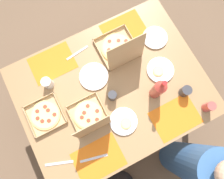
% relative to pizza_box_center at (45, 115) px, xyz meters
% --- Properties ---
extents(ground_plane, '(6.00, 6.00, 0.00)m').
position_rel_pizza_box_center_xyz_m(ground_plane, '(-0.55, 0.06, -0.78)').
color(ground_plane, brown).
extents(dining_table, '(1.49, 1.15, 0.77)m').
position_rel_pizza_box_center_xyz_m(dining_table, '(-0.55, 0.06, -0.11)').
color(dining_table, '#3F3328').
rests_on(dining_table, ground_plane).
extents(placemat_near_left, '(0.36, 0.26, 0.00)m').
position_rel_pizza_box_center_xyz_m(placemat_near_left, '(-0.89, -0.37, -0.01)').
color(placemat_near_left, orange).
rests_on(placemat_near_left, dining_table).
extents(placemat_near_right, '(0.36, 0.26, 0.00)m').
position_rel_pizza_box_center_xyz_m(placemat_near_right, '(-0.22, -0.37, -0.01)').
color(placemat_near_right, orange).
rests_on(placemat_near_right, dining_table).
extents(placemat_far_left, '(0.36, 0.26, 0.00)m').
position_rel_pizza_box_center_xyz_m(placemat_far_left, '(-0.89, 0.48, -0.01)').
color(placemat_far_left, orange).
rests_on(placemat_far_left, dining_table).
extents(placemat_far_right, '(0.36, 0.26, 0.00)m').
position_rel_pizza_box_center_xyz_m(placemat_far_right, '(-0.22, 0.48, -0.01)').
color(placemat_far_right, orange).
rests_on(placemat_far_right, dining_table).
extents(pizza_box_center, '(0.26, 0.26, 0.04)m').
position_rel_pizza_box_center_xyz_m(pizza_box_center, '(0.00, 0.00, 0.00)').
color(pizza_box_center, tan).
rests_on(pizza_box_center, dining_table).
extents(pizza_box_edge_far, '(0.31, 0.31, 0.34)m').
position_rel_pizza_box_center_xyz_m(pizza_box_edge_far, '(-0.75, -0.21, 0.04)').
color(pizza_box_edge_far, tan).
rests_on(pizza_box_edge_far, dining_table).
extents(pizza_box_corner_left, '(0.26, 0.27, 0.30)m').
position_rel_pizza_box_center_xyz_m(pizza_box_corner_left, '(-0.30, 0.18, 0.03)').
color(pizza_box_corner_left, tan).
rests_on(pizza_box_corner_left, dining_table).
extents(plate_near_right, '(0.23, 0.23, 0.02)m').
position_rel_pizza_box_center_xyz_m(plate_near_right, '(-0.47, -0.11, -0.00)').
color(plate_near_right, white).
rests_on(plate_near_right, dining_table).
extents(plate_middle, '(0.22, 0.22, 0.03)m').
position_rel_pizza_box_center_xyz_m(plate_middle, '(-0.98, 0.09, -0.00)').
color(plate_middle, white).
rests_on(plate_middle, dining_table).
extents(plate_near_left, '(0.21, 0.21, 0.02)m').
position_rel_pizza_box_center_xyz_m(plate_near_left, '(-1.08, -0.17, -0.00)').
color(plate_near_left, white).
rests_on(plate_near_left, dining_table).
extents(plate_far_left, '(0.22, 0.22, 0.03)m').
position_rel_pizza_box_center_xyz_m(plate_far_left, '(-0.52, 0.32, -0.00)').
color(plate_far_left, white).
rests_on(plate_far_left, dining_table).
extents(soda_bottle, '(0.09, 0.09, 0.32)m').
position_rel_pizza_box_center_xyz_m(soda_bottle, '(-0.84, 0.24, 0.12)').
color(soda_bottle, '#B2382D').
rests_on(soda_bottle, dining_table).
extents(cup_dark, '(0.08, 0.08, 0.10)m').
position_rel_pizza_box_center_xyz_m(cup_dark, '(-0.12, -0.21, 0.04)').
color(cup_dark, silver).
rests_on(cup_dark, dining_table).
extents(cup_clear_right, '(0.07, 0.07, 0.09)m').
position_rel_pizza_box_center_xyz_m(cup_clear_right, '(-0.53, 0.11, 0.03)').
color(cup_clear_right, '#333338').
rests_on(cup_clear_right, dining_table).
extents(cup_spare, '(0.07, 0.07, 0.11)m').
position_rel_pizza_box_center_xyz_m(cup_spare, '(-1.14, 0.53, 0.04)').
color(cup_spare, '#BF4742').
rests_on(cup_spare, dining_table).
extents(cup_red, '(0.08, 0.08, 0.09)m').
position_rel_pizza_box_center_xyz_m(cup_red, '(-1.05, 0.34, 0.04)').
color(cup_red, '#333338').
rests_on(cup_red, dining_table).
extents(knife_by_near_left, '(0.21, 0.07, 0.00)m').
position_rel_pizza_box_center_xyz_m(knife_by_near_left, '(-0.19, 0.46, -0.01)').
color(knife_by_near_left, '#B7B7BC').
rests_on(knife_by_near_left, dining_table).
extents(knife_by_far_left, '(0.21, 0.05, 0.00)m').
position_rel_pizza_box_center_xyz_m(knife_by_far_left, '(-0.44, -0.36, -0.01)').
color(knife_by_far_left, '#B7B7BC').
rests_on(knife_by_far_left, dining_table).
extents(knife_by_far_right, '(0.20, 0.09, 0.00)m').
position_rel_pizza_box_center_xyz_m(knife_by_far_right, '(0.05, 0.37, -0.01)').
color(knife_by_far_right, '#B7B7BC').
rests_on(knife_by_far_right, dining_table).
extents(diner_left_seat, '(0.32, 0.32, 1.22)m').
position_rel_pizza_box_center_xyz_m(diner_left_seat, '(-0.89, 0.89, -0.23)').
color(diner_left_seat, '#33598C').
rests_on(diner_left_seat, ground_plane).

